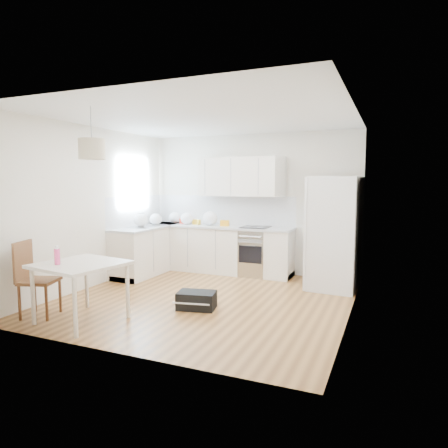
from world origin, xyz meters
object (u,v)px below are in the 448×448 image
at_px(dining_table, 81,269).
at_px(refrigerator, 336,233).
at_px(dining_chair, 39,279).
at_px(gym_bag, 197,300).

bearing_deg(dining_table, refrigerator, 56.10).
bearing_deg(dining_chair, refrigerator, 22.78).
relative_size(dining_table, gym_bag, 2.11).
bearing_deg(refrigerator, dining_table, -129.83).
bearing_deg(refrigerator, dining_chair, -135.20).
height_order(refrigerator, dining_table, refrigerator).
relative_size(dining_chair, gym_bag, 1.93).
height_order(refrigerator, gym_bag, refrigerator).
distance_m(dining_table, gym_bag, 1.62).
bearing_deg(dining_table, gym_bag, 51.66).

